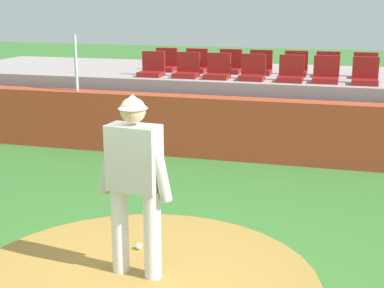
{
  "coord_description": "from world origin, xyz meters",
  "views": [
    {
      "loc": [
        1.84,
        -4.68,
        2.92
      ],
      "look_at": [
        0.0,
        1.9,
        1.17
      ],
      "focal_mm": 53.18,
      "sensor_mm": 36.0,
      "label": 1
    }
  ],
  "objects": [
    {
      "name": "stadium_chair_0",
      "position": [
        -2.12,
        6.41,
        1.51
      ],
      "size": [
        0.48,
        0.44,
        0.5
      ],
      "rotation": [
        0.0,
        0.0,
        3.14
      ],
      "color": "maroon",
      "rests_on": "bleacher_platform"
    },
    {
      "name": "fence_post_left",
      "position": [
        -3.34,
        5.42,
        1.69
      ],
      "size": [
        0.06,
        0.06,
        1.09
      ],
      "primitive_type": "cylinder",
      "color": "silver",
      "rests_on": "brick_barrier"
    },
    {
      "name": "stadium_chair_7",
      "position": [
        -2.12,
        7.3,
        1.51
      ],
      "size": [
        0.48,
        0.44,
        0.5
      ],
      "rotation": [
        0.0,
        0.0,
        3.14
      ],
      "color": "maroon",
      "rests_on": "bleacher_platform"
    },
    {
      "name": "stadium_chair_1",
      "position": [
        -1.37,
        6.43,
        1.51
      ],
      "size": [
        0.48,
        0.44,
        0.5
      ],
      "rotation": [
        0.0,
        0.0,
        3.14
      ],
      "color": "maroon",
      "rests_on": "bleacher_platform"
    },
    {
      "name": "stadium_chair_10",
      "position": [
        -0.01,
        7.32,
        1.51
      ],
      "size": [
        0.48,
        0.44,
        0.5
      ],
      "rotation": [
        0.0,
        0.0,
        3.14
      ],
      "color": "maroon",
      "rests_on": "bleacher_platform"
    },
    {
      "name": "stadium_chair_11",
      "position": [
        0.72,
        7.34,
        1.51
      ],
      "size": [
        0.48,
        0.44,
        0.5
      ],
      "rotation": [
        0.0,
        0.0,
        3.14
      ],
      "color": "maroon",
      "rests_on": "bleacher_platform"
    },
    {
      "name": "stadium_chair_6",
      "position": [
        2.1,
        6.4,
        1.51
      ],
      "size": [
        0.48,
        0.44,
        0.5
      ],
      "rotation": [
        0.0,
        0.0,
        3.14
      ],
      "color": "maroon",
      "rests_on": "bleacher_platform"
    },
    {
      "name": "bleacher_platform",
      "position": [
        0.0,
        7.63,
        0.68
      ],
      "size": [
        14.05,
        3.49,
        1.36
      ],
      "primitive_type": "cube",
      "color": "gray",
      "rests_on": "ground_plane"
    },
    {
      "name": "stadium_chair_5",
      "position": [
        1.38,
        6.44,
        1.51
      ],
      "size": [
        0.48,
        0.44,
        0.5
      ],
      "rotation": [
        0.0,
        0.0,
        3.14
      ],
      "color": "maroon",
      "rests_on": "bleacher_platform"
    },
    {
      "name": "stadium_chair_12",
      "position": [
        1.37,
        7.34,
        1.51
      ],
      "size": [
        0.48,
        0.44,
        0.5
      ],
      "rotation": [
        0.0,
        0.0,
        3.14
      ],
      "color": "maroon",
      "rests_on": "bleacher_platform"
    },
    {
      "name": "stadium_chair_4",
      "position": [
        0.73,
        6.4,
        1.51
      ],
      "size": [
        0.48,
        0.44,
        0.5
      ],
      "rotation": [
        0.0,
        0.0,
        3.14
      ],
      "color": "maroon",
      "rests_on": "bleacher_platform"
    },
    {
      "name": "baseball",
      "position": [
        -0.26,
        0.67,
        0.3
      ],
      "size": [
        0.07,
        0.07,
        0.07
      ],
      "primitive_type": "sphere",
      "color": "white",
      "rests_on": "pitchers_mound"
    },
    {
      "name": "stadium_chair_8",
      "position": [
        -1.42,
        7.29,
        1.51
      ],
      "size": [
        0.48,
        0.44,
        0.5
      ],
      "rotation": [
        0.0,
        0.0,
        3.14
      ],
      "color": "maroon",
      "rests_on": "bleacher_platform"
    },
    {
      "name": "stadium_chair_2",
      "position": [
        -0.73,
        6.42,
        1.51
      ],
      "size": [
        0.48,
        0.44,
        0.5
      ],
      "rotation": [
        0.0,
        0.0,
        3.14
      ],
      "color": "maroon",
      "rests_on": "bleacher_platform"
    },
    {
      "name": "pitcher",
      "position": [
        -0.08,
        0.14,
        1.31
      ],
      "size": [
        0.79,
        0.31,
        1.8
      ],
      "rotation": [
        0.0,
        0.0,
        -0.11
      ],
      "color": "silver",
      "rests_on": "pitchers_mound"
    },
    {
      "name": "brick_barrier",
      "position": [
        0.0,
        5.42,
        0.57
      ],
      "size": [
        16.41,
        0.4,
        1.15
      ],
      "primitive_type": "cube",
      "color": "#A33C22",
      "rests_on": "ground_plane"
    },
    {
      "name": "stadium_chair_3",
      "position": [
        -0.02,
        6.4,
        1.51
      ],
      "size": [
        0.48,
        0.44,
        0.5
      ],
      "rotation": [
        0.0,
        0.0,
        3.14
      ],
      "color": "maroon",
      "rests_on": "bleacher_platform"
    },
    {
      "name": "stadium_chair_9",
      "position": [
        -0.68,
        7.34,
        1.51
      ],
      "size": [
        0.48,
        0.44,
        0.5
      ],
      "rotation": [
        0.0,
        0.0,
        3.14
      ],
      "color": "maroon",
      "rests_on": "bleacher_platform"
    },
    {
      "name": "stadium_chair_13",
      "position": [
        2.11,
        7.32,
        1.51
      ],
      "size": [
        0.48,
        0.44,
        0.5
      ],
      "rotation": [
        0.0,
        0.0,
        3.14
      ],
      "color": "maroon",
      "rests_on": "bleacher_platform"
    }
  ]
}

